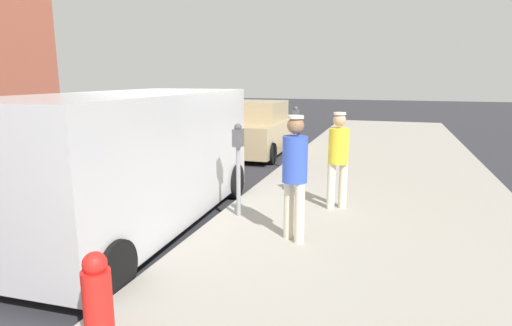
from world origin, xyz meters
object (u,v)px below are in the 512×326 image
object	(u,v)px
pedestrian_in_blue	(295,170)
pedestrian_in_yellow	(338,154)
parking_meter_far	(295,126)
parked_van	(134,157)
parked_sedan_ahead	(258,130)
fire_hydrant	(98,302)
parking_meter_near	(238,154)

from	to	relation	value
pedestrian_in_blue	pedestrian_in_yellow	xyz separation A→B (m)	(0.38, 1.66, -0.05)
parking_meter_far	pedestrian_in_yellow	size ratio (longest dim) A/B	0.92
parked_van	parked_sedan_ahead	world-z (taller)	parked_van
pedestrian_in_yellow	fire_hydrant	bearing A→B (deg)	-107.02
parked_van	fire_hydrant	size ratio (longest dim) A/B	6.13
pedestrian_in_yellow	parked_van	bearing A→B (deg)	-152.64
parked_van	parked_sedan_ahead	xyz separation A→B (m)	(-0.23, 7.10, -0.41)
parking_meter_near	pedestrian_in_yellow	distance (m)	1.73
pedestrian_in_yellow	parked_van	distance (m)	3.35
fire_hydrant	pedestrian_in_yellow	bearing A→B (deg)	72.98
parking_meter_far	pedestrian_in_yellow	xyz separation A→B (m)	(1.48, -3.27, -0.08)
pedestrian_in_blue	parking_meter_near	bearing A→B (deg)	145.09
pedestrian_in_blue	parked_sedan_ahead	xyz separation A→B (m)	(-2.83, 7.22, -0.40)
parked_sedan_ahead	pedestrian_in_yellow	bearing A→B (deg)	-60.01
parking_meter_near	parking_meter_far	bearing A→B (deg)	90.00
parked_van	fire_hydrant	bearing A→B (deg)	-61.63
parking_meter_near	pedestrian_in_blue	bearing A→B (deg)	-34.91
pedestrian_in_yellow	fire_hydrant	distance (m)	4.74
parking_meter_far	parked_sedan_ahead	bearing A→B (deg)	127.08
parking_meter_near	fire_hydrant	size ratio (longest dim) A/B	1.77
parking_meter_near	parked_sedan_ahead	size ratio (longest dim) A/B	0.34
parking_meter_far	fire_hydrant	world-z (taller)	parking_meter_far
pedestrian_in_blue	parked_van	bearing A→B (deg)	177.35
fire_hydrant	parking_meter_near	bearing A→B (deg)	91.59
parking_meter_near	fire_hydrant	world-z (taller)	parking_meter_near
pedestrian_in_blue	parked_van	xyz separation A→B (m)	(-2.60, 0.12, 0.00)
pedestrian_in_yellow	parked_sedan_ahead	size ratio (longest dim) A/B	0.38
parked_van	parking_meter_far	bearing A→B (deg)	72.68
parking_meter_near	fire_hydrant	xyz separation A→B (m)	(0.10, -3.61, -0.61)
parking_meter_near	parked_van	distance (m)	1.63
parking_meter_near	parked_van	size ratio (longest dim) A/B	0.29
pedestrian_in_yellow	fire_hydrant	xyz separation A→B (m)	(-1.38, -4.50, -0.53)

